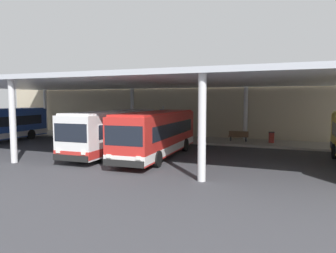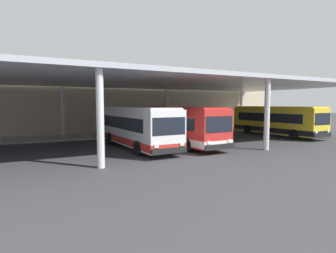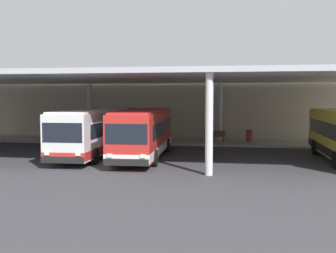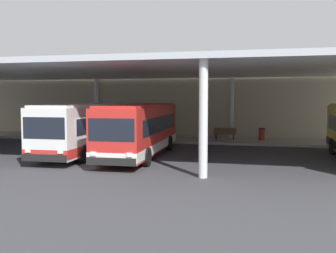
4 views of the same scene
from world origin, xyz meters
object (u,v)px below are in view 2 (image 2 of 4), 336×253
at_px(bus_middle_bay, 178,125).
at_px(bus_far_bay, 276,120).
at_px(bus_second_bay, 136,127).
at_px(bench_waiting, 170,127).
at_px(banner_sign, 114,118).
at_px(trash_bin, 191,126).

bearing_deg(bus_middle_bay, bus_far_bay, 3.90).
relative_size(bus_second_bay, bus_middle_bay, 1.00).
distance_m(bus_far_bay, bench_waiting, 11.87).
height_order(bench_waiting, banner_sign, banner_sign).
relative_size(bus_middle_bay, banner_sign, 3.32).
height_order(bus_middle_bay, trash_bin, bus_middle_bay).
distance_m(bus_second_bay, trash_bin, 13.98).
bearing_deg(bus_second_bay, trash_bin, 39.57).
height_order(bus_far_bay, banner_sign, banner_sign).
bearing_deg(bus_second_bay, bus_middle_bay, -3.25).
bearing_deg(trash_bin, bus_far_bay, -55.78).
bearing_deg(bus_far_bay, bench_waiting, 135.97).
relative_size(bus_middle_bay, trash_bin, 10.85).
height_order(bus_far_bay, trash_bin, bus_far_bay).
xyz_separation_m(bus_second_bay, bench_waiting, (7.84, 8.88, -0.99)).
relative_size(bench_waiting, trash_bin, 1.84).
bearing_deg(bus_middle_bay, bench_waiting, 65.01).
bearing_deg(banner_sign, trash_bin, 4.97).
xyz_separation_m(bus_middle_bay, bench_waiting, (4.24, 9.09, -0.99)).
relative_size(trash_bin, banner_sign, 0.31).
bearing_deg(bus_second_bay, bench_waiting, 48.58).
xyz_separation_m(bench_waiting, trash_bin, (2.91, -0.00, 0.01)).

